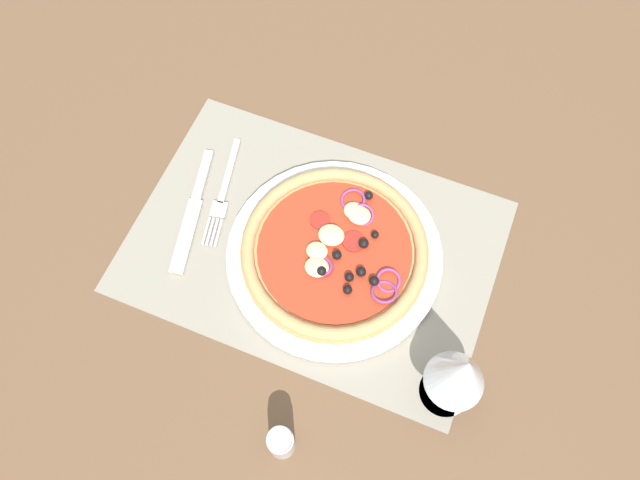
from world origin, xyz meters
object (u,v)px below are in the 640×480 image
Objects in this scene: plate at (334,256)px; pepper_shaker at (281,442)px; pizza at (335,250)px; fork at (222,197)px; knife at (193,211)px; wine_glass at (460,374)px.

pepper_shaker reaches higher than plate.
pizza is 19.00cm from fork.
pepper_shaker is (-24.70, 24.73, 2.60)cm from knife.
pizza reaches higher than plate.
pizza is at bearing 69.37° from fork.
fork is 42.08cm from wine_glass.
pizza is at bearing -31.35° from wine_glass.
knife is 43.62cm from wine_glass.
plate is 1.99× the size of wine_glass.
pepper_shaker is at bearing 97.25° from plate.
knife is at bearing 2.40° from pizza.
wine_glass is at bearing 56.77° from fork.
knife is at bearing -50.15° from fork.
pepper_shaker is (-3.19, 25.63, 0.30)cm from pizza.
fork is 35.92cm from pepper_shaker.
plate is 1.50× the size of knife.
plate is 1.82cm from pizza.
knife is at bearing -45.03° from pepper_shaker.
fork is at bearing -52.43° from pepper_shaker.
plate reaches higher than fork.
plate is 1.66× the size of fork.
wine_glass is (-41.11, 11.04, 9.53)cm from knife.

